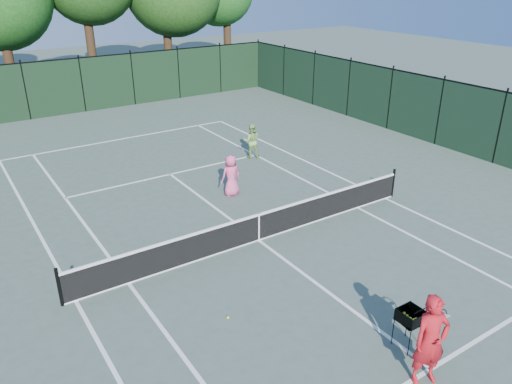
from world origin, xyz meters
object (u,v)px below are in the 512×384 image
coach (431,341)px  loose_ball_midcourt (228,317)px  player_green (251,141)px  loose_ball_near_cart (400,316)px  player_pink (231,175)px  ball_hopper (411,316)px

coach → loose_ball_midcourt: (-2.31, 3.83, -0.96)m
player_green → loose_ball_near_cart: (-3.05, -11.14, -0.72)m
player_pink → player_green: 4.03m
ball_hopper → loose_ball_midcourt: ball_hopper is taller
loose_ball_midcourt → ball_hopper: bearing=-46.6°
loose_ball_near_cart → loose_ball_midcourt: (-3.43, 2.20, 0.00)m
loose_ball_near_cart → loose_ball_midcourt: same height
loose_ball_midcourt → player_green: bearing=54.1°
coach → player_pink: coach is taller
coach → loose_ball_near_cart: (1.13, 1.63, -0.96)m
loose_ball_near_cart → coach: bearing=-124.7°
player_pink → loose_ball_midcourt: (-3.71, -6.02, -0.73)m
loose_ball_near_cart → loose_ball_midcourt: 4.08m
coach → loose_ball_near_cart: coach is taller
ball_hopper → loose_ball_midcourt: size_ratio=13.87×
loose_ball_midcourt → loose_ball_near_cart: bearing=-32.6°
coach → player_green: (4.18, 12.78, -0.24)m
loose_ball_near_cart → player_pink: bearing=88.1°
coach → loose_ball_midcourt: coach is taller
player_green → ball_hopper: 12.46m
player_green → ball_hopper: size_ratio=1.60×
coach → loose_ball_midcourt: bearing=140.0°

